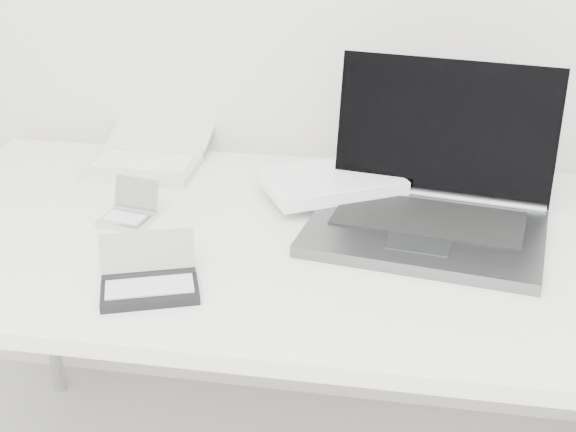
% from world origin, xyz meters
% --- Properties ---
extents(desk, '(1.60, 0.80, 0.73)m').
position_xyz_m(desk, '(0.00, 1.55, 0.68)').
color(desk, white).
rests_on(desk, ground).
extents(laptop_large, '(0.61, 0.48, 0.29)m').
position_xyz_m(laptop_large, '(0.18, 1.66, 0.78)').
color(laptop_large, '#535558').
rests_on(laptop_large, desk).
extents(netbook_open_white, '(0.24, 0.32, 0.06)m').
position_xyz_m(netbook_open_white, '(-0.41, 1.85, 0.75)').
color(netbook_open_white, silver).
rests_on(netbook_open_white, desk).
extents(pda_silver, '(0.11, 0.11, 0.08)m').
position_xyz_m(pda_silver, '(-0.36, 1.56, 0.75)').
color(pda_silver, silver).
rests_on(pda_silver, desk).
extents(palmtop_charcoal, '(0.19, 0.18, 0.08)m').
position_xyz_m(palmtop_charcoal, '(-0.23, 1.31, 0.75)').
color(palmtop_charcoal, black).
rests_on(palmtop_charcoal, desk).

